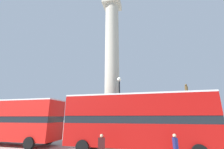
% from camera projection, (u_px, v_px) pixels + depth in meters
% --- Properties ---
extents(ground_plane, '(200.00, 200.00, 0.00)m').
position_uv_depth(ground_plane, '(112.00, 141.00, 16.92)').
color(ground_plane, '#ADA89E').
extents(monument_column, '(4.60, 4.60, 20.26)m').
position_uv_depth(monument_column, '(112.00, 74.00, 19.08)').
color(monument_column, '#ADA593').
rests_on(monument_column, ground_plane).
extents(bus_a, '(10.32, 3.00, 4.26)m').
position_uv_depth(bus_a, '(12.00, 120.00, 15.18)').
color(bus_a, red).
rests_on(bus_a, ground_plane).
extents(bus_b, '(11.20, 2.89, 4.38)m').
position_uv_depth(bus_b, '(136.00, 120.00, 11.80)').
color(bus_b, '#A80F0C').
rests_on(bus_b, ground_plane).
extents(equestrian_statue, '(4.21, 3.81, 6.59)m').
position_uv_depth(equestrian_statue, '(191.00, 123.00, 17.43)').
color(equestrian_statue, '#ADA593').
rests_on(equestrian_statue, ground_plane).
extents(street_lamp, '(0.44, 0.44, 6.68)m').
position_uv_depth(street_lamp, '(120.00, 104.00, 15.08)').
color(street_lamp, black).
rests_on(street_lamp, ground_plane).
extents(pedestrian_near_lamp, '(0.26, 0.46, 1.66)m').
position_uv_depth(pedestrian_near_lamp, '(176.00, 147.00, 8.75)').
color(pedestrian_near_lamp, '#4C473D').
rests_on(pedestrian_near_lamp, ground_plane).
extents(pedestrian_by_plinth, '(0.46, 0.29, 1.62)m').
position_uv_depth(pedestrian_by_plinth, '(101.00, 147.00, 9.06)').
color(pedestrian_by_plinth, '#28282D').
rests_on(pedestrian_by_plinth, ground_plane).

